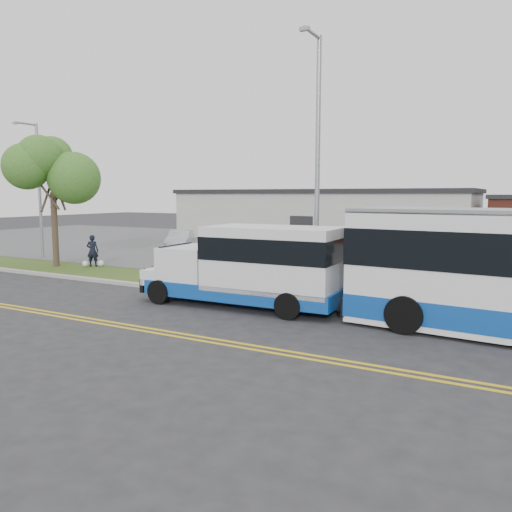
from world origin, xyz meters
The scene contains 16 objects.
ground centered at (0.00, 0.00, 0.00)m, with size 140.00×140.00×0.00m, color #28282B.
lane_line_north centered at (0.00, -3.85, 0.01)m, with size 70.00×0.12×0.01m, color gold.
lane_line_south centered at (0.00, -4.15, 0.01)m, with size 70.00×0.12×0.01m, color gold.
curb centered at (0.00, 1.10, 0.07)m, with size 80.00×0.30×0.15m, color #9E9B93.
verge centered at (0.00, 2.90, 0.05)m, with size 80.00×3.30×0.10m, color #324B19.
parking_lot centered at (0.00, 17.00, 0.05)m, with size 80.00×25.00×0.10m, color #4C4C4F.
commercial_building centered at (-6.00, 27.00, 2.18)m, with size 25.40×10.40×4.35m.
tree_west centered at (-12.00, 3.20, 5.12)m, with size 4.40×4.40×6.91m.
streetlight_near centered at (3.00, 2.73, 5.23)m, with size 0.35×1.53×9.50m.
streetlight_far centered at (-16.00, 5.42, 4.48)m, with size 0.35×1.53×8.00m.
shuttle_bus centered at (1.80, 0.12, 1.51)m, with size 7.43×2.67×2.82m.
pedestrian centered at (-10.13, 4.00, 0.94)m, with size 0.61×0.40×1.69m, color black.
parked_car_a centered at (-11.01, 12.70, 0.79)m, with size 1.45×4.16×1.37m, color #AAACB1.
parked_car_b centered at (-5.32, 15.05, 0.71)m, with size 1.72×4.22×1.22m, color white.
grocery_bag_left centered at (-10.43, 3.75, 0.26)m, with size 0.32×0.32×0.32m, color white.
grocery_bag_right centered at (-9.83, 4.25, 0.26)m, with size 0.32×0.32×0.32m, color white.
Camera 1 is at (10.04, -14.80, 3.88)m, focal length 35.00 mm.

